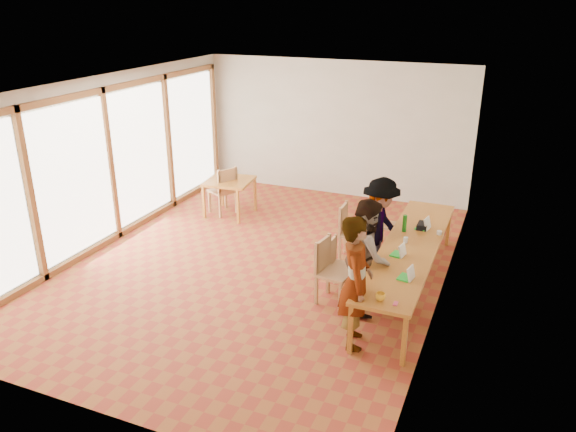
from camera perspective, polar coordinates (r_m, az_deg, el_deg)
name	(u,v)px	position (r m, az deg, el deg)	size (l,w,h in m)	color
ground	(260,264)	(9.62, -2.90, -4.85)	(8.00, 8.00, 0.00)	#964E24
wall_back	(335,129)	(12.65, 4.82, 8.81)	(6.00, 0.10, 3.00)	beige
wall_front	(85,293)	(5.99, -19.89, -7.41)	(6.00, 0.10, 3.00)	beige
wall_right	(449,205)	(8.27, 16.04, 1.11)	(0.10, 8.00, 3.00)	beige
window_wall	(109,160)	(10.63, -17.71, 5.40)	(0.10, 8.00, 3.00)	white
ceiling	(256,84)	(8.71, -3.28, 13.25)	(6.00, 8.00, 0.04)	white
communal_table	(410,248)	(8.69, 12.30, -3.23)	(0.80, 4.00, 0.75)	#C3822B
side_table	(229,184)	(11.57, -5.99, 3.29)	(0.90, 0.90, 0.75)	#C3822B
chair_near	(329,264)	(8.27, 4.14, -4.85)	(0.52, 0.52, 0.52)	tan
chair_mid	(337,259)	(8.62, 4.96, -4.38)	(0.40, 0.40, 0.45)	tan
chair_far	(348,226)	(9.64, 6.15, -1.01)	(0.47, 0.47, 0.52)	tan
chair_empty	(385,219)	(10.25, 9.82, -0.28)	(0.40, 0.40, 0.45)	tan
chair_spare	(225,186)	(11.61, -6.41, 3.07)	(0.63, 0.63, 0.54)	tan
person_near	(356,282)	(7.17, 6.89, -6.69)	(0.65, 0.43, 1.79)	gray
person_mid	(367,255)	(8.03, 8.06, -3.97)	(0.82, 0.64, 1.68)	gray
person_far	(380,228)	(9.04, 9.30, -1.18)	(1.06, 0.61, 1.65)	gray
laptop_near	(408,275)	(7.65, 12.08, -5.93)	(0.22, 0.25, 0.18)	green
laptop_mid	(400,252)	(8.29, 11.28, -3.65)	(0.22, 0.24, 0.18)	green
laptop_far	(425,226)	(9.31, 13.70, -0.96)	(0.24, 0.26, 0.20)	green
yellow_mug	(380,297)	(7.09, 9.37, -8.09)	(0.12, 0.12, 0.10)	yellow
green_bottle	(405,223)	(9.10, 11.77, -0.73)	(0.07, 0.07, 0.28)	#176F1A
clear_glass	(406,240)	(8.73, 11.87, -2.39)	(0.07, 0.07, 0.09)	silver
condiment_cup	(439,233)	(9.16, 15.12, -1.65)	(0.08, 0.08, 0.06)	white
pink_phone	(396,304)	(7.06, 10.87, -8.74)	(0.05, 0.10, 0.01)	#DE416F
black_pouch	(423,226)	(9.32, 13.52, -0.97)	(0.16, 0.26, 0.09)	black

